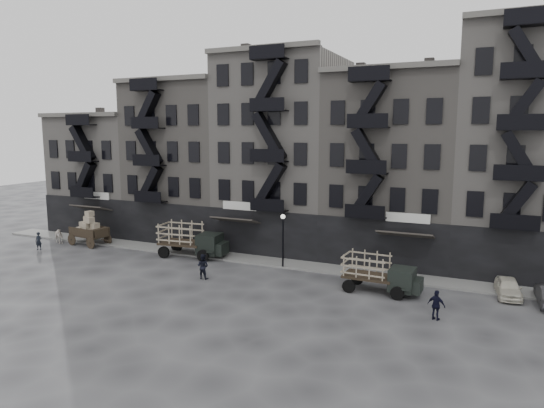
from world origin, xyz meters
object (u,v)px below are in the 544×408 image
at_px(wagon, 88,226).
at_px(pedestrian_mid, 203,266).
at_px(pedestrian_west, 39,241).
at_px(stake_truck_east, 379,271).
at_px(car_east, 508,287).
at_px(policeman, 436,305).
at_px(horse, 57,236).
at_px(stake_truck_west, 191,238).

bearing_deg(wagon, pedestrian_mid, -9.08).
bearing_deg(pedestrian_west, stake_truck_east, -15.74).
bearing_deg(pedestrian_west, car_east, -12.23).
bearing_deg(policeman, pedestrian_mid, 13.07).
distance_m(horse, pedestrian_mid, 19.09).
bearing_deg(pedestrian_mid, stake_truck_west, -51.54).
bearing_deg(stake_truck_west, pedestrian_mid, -55.21).
bearing_deg(stake_truck_east, policeman, -38.59).
height_order(stake_truck_east, car_east, stake_truck_east).
relative_size(stake_truck_east, car_east, 1.44).
height_order(stake_truck_west, car_east, stake_truck_west).
xyz_separation_m(stake_truck_east, pedestrian_west, (-30.45, -0.99, -0.65)).
bearing_deg(horse, wagon, -55.05).
relative_size(horse, car_east, 0.50).
xyz_separation_m(wagon, pedestrian_west, (-2.65, -3.30, -1.00)).
distance_m(wagon, policeman, 32.28).
height_order(pedestrian_west, pedestrian_mid, pedestrian_mid).
bearing_deg(policeman, horse, 9.12).
xyz_separation_m(horse, pedestrian_mid, (18.70, -3.81, 0.17)).
distance_m(stake_truck_west, pedestrian_west, 14.41).
bearing_deg(wagon, stake_truck_east, 2.53).
relative_size(wagon, stake_truck_west, 0.66).
xyz_separation_m(wagon, stake_truck_east, (27.80, -2.31, -0.35)).
xyz_separation_m(stake_truck_west, stake_truck_east, (16.52, -2.62, -0.21)).
bearing_deg(policeman, car_east, -105.11).
bearing_deg(pedestrian_mid, pedestrian_west, -6.50).
bearing_deg(horse, stake_truck_west, -63.95).
bearing_deg(pedestrian_west, stake_truck_west, -3.05).
bearing_deg(policeman, wagon, 7.01).
bearing_deg(pedestrian_west, horse, 84.46).
bearing_deg(pedestrian_mid, stake_truck_east, -172.23).
height_order(car_east, policeman, policeman).
height_order(pedestrian_west, policeman, policeman).
bearing_deg(horse, stake_truck_east, -71.01).
xyz_separation_m(car_east, policeman, (-3.83, -6.04, 0.26)).
relative_size(horse, stake_truck_east, 0.35).
height_order(horse, pedestrian_west, pedestrian_west).
xyz_separation_m(wagon, car_east, (35.58, 0.29, -1.20)).
height_order(wagon, car_east, wagon).
relative_size(stake_truck_east, pedestrian_mid, 2.81).
bearing_deg(stake_truck_east, pedestrian_west, -175.84).
xyz_separation_m(car_east, pedestrian_mid, (-20.08, -4.85, 0.31)).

